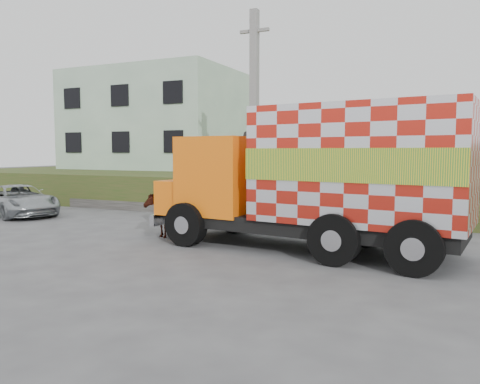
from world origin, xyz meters
The scene contains 10 objects.
ground centered at (0.00, 0.00, 0.00)m, with size 120.00×120.00×0.00m, color #474749.
embankment centered at (0.00, 10.00, 0.75)m, with size 40.00×12.00×1.50m, color #294A18.
embankment_far centered at (0.00, 22.00, 1.50)m, with size 40.00×12.00×3.00m, color #294A18.
retaining_strip centered at (-2.00, 4.20, 0.20)m, with size 16.00×0.50×0.40m, color #595651.
building centered at (-11.00, 13.00, 4.50)m, with size 10.00×8.00×6.00m, color #B7D5B5.
utility_pole centered at (-1.00, 4.60, 4.08)m, with size 1.20×0.30×8.00m.
cargo_truck centered at (3.01, -0.70, 1.90)m, with size 8.52×3.72×3.68m.
cow centered at (-1.96, -0.37, 0.68)m, with size 0.73×1.61×1.36m, color #371F0D.
suv centered at (-9.78, 0.98, 0.61)m, with size 2.03×4.40×1.22m, color #B2B7BC.
pedestrian centered at (-1.59, 5.29, 2.45)m, with size 0.69×0.46×1.91m, color #312F2B.
Camera 1 is at (6.10, -12.42, 2.59)m, focal length 35.00 mm.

